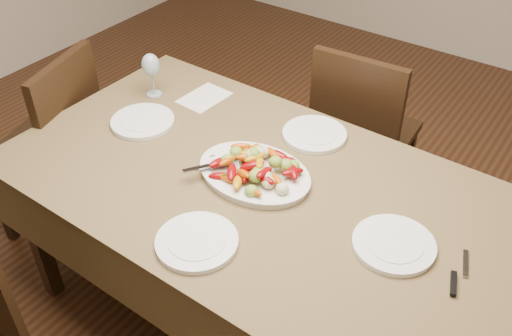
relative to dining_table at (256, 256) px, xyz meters
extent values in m
plane|color=#392011|center=(-0.21, -0.12, -0.38)|extent=(6.00, 6.00, 0.00)
cube|color=brown|center=(0.00, 0.00, 0.00)|extent=(1.85, 1.07, 0.76)
ellipsoid|color=white|center=(-0.02, 0.02, 0.39)|extent=(0.42, 0.31, 0.02)
cylinder|color=white|center=(-0.58, 0.04, 0.39)|extent=(0.25, 0.25, 0.02)
cylinder|color=white|center=(0.53, -0.01, 0.39)|extent=(0.26, 0.26, 0.02)
cylinder|color=white|center=(0.03, 0.36, 0.39)|extent=(0.25, 0.25, 0.02)
cylinder|color=white|center=(0.03, -0.35, 0.39)|extent=(0.26, 0.26, 0.02)
cube|color=silver|center=(-0.51, 0.33, 0.38)|extent=(0.16, 0.22, 0.00)
camera|label=1|loc=(0.89, -1.26, 1.66)|focal=40.00mm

